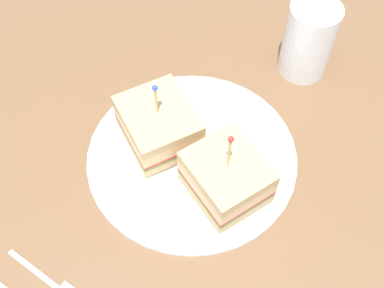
{
  "coord_description": "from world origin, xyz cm",
  "views": [
    {
      "loc": [
        -23.57,
        22.83,
        52.34
      ],
      "look_at": [
        0.0,
        0.0,
        3.0
      ],
      "focal_mm": 44.46,
      "sensor_mm": 36.0,
      "label": 1
    }
  ],
  "objects_px": {
    "sandwich_half_front": "(159,125)",
    "sandwich_half_back": "(226,177)",
    "plate": "(192,155)",
    "drink_glass": "(305,40)"
  },
  "relations": [
    {
      "from": "plate",
      "to": "sandwich_half_front",
      "type": "xyz_separation_m",
      "value": [
        0.05,
        0.01,
        0.03
      ]
    },
    {
      "from": "sandwich_half_front",
      "to": "sandwich_half_back",
      "type": "distance_m",
      "value": 0.11
    },
    {
      "from": "sandwich_half_back",
      "to": "drink_glass",
      "type": "relative_size",
      "value": 1.01
    },
    {
      "from": "plate",
      "to": "sandwich_half_back",
      "type": "xyz_separation_m",
      "value": [
        -0.07,
        0.01,
        0.03
      ]
    },
    {
      "from": "sandwich_half_front",
      "to": "drink_glass",
      "type": "bearing_deg",
      "value": -100.12
    },
    {
      "from": "sandwich_half_front",
      "to": "sandwich_half_back",
      "type": "relative_size",
      "value": 1.05
    },
    {
      "from": "sandwich_half_back",
      "to": "plate",
      "type": "bearing_deg",
      "value": -6.66
    },
    {
      "from": "sandwich_half_front",
      "to": "plate",
      "type": "bearing_deg",
      "value": -164.14
    },
    {
      "from": "plate",
      "to": "sandwich_half_front",
      "type": "relative_size",
      "value": 2.32
    },
    {
      "from": "sandwich_half_front",
      "to": "sandwich_half_back",
      "type": "xyz_separation_m",
      "value": [
        -0.11,
        -0.01,
        0.0
      ]
    }
  ]
}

